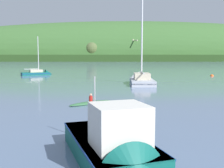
# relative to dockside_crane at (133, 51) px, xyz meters

# --- Properties ---
(far_shoreline_hill) EXTENTS (546.36, 107.18, 64.69)m
(far_shoreline_hill) POSITION_rel_dockside_crane_xyz_m (-2.05, 26.77, -7.19)
(far_shoreline_hill) COLOR #27431B
(far_shoreline_hill) RESTS_ON ground
(dockside_crane) EXTENTS (4.06, 10.45, 16.05)m
(dockside_crane) POSITION_rel_dockside_crane_xyz_m (0.00, 0.00, 0.00)
(dockside_crane) COLOR #4C4C51
(dockside_crane) RESTS_ON ground
(sailboat_midwater_white) EXTENTS (4.21, 9.21, 15.14)m
(sailboat_midwater_white) POSITION_rel_dockside_crane_xyz_m (-23.87, -160.77, -7.06)
(sailboat_midwater_white) COLOR #ADB2BC
(sailboat_midwater_white) RESTS_ON ground
(sailboat_far_left) EXTENTS (6.89, 4.58, 9.33)m
(sailboat_far_left) POSITION_rel_dockside_crane_xyz_m (-42.75, -140.65, -7.14)
(sailboat_far_left) COLOR #0F564C
(sailboat_far_left) RESTS_ON ground
(fishing_boat_moored) EXTENTS (4.06, 6.93, 4.14)m
(fishing_boat_moored) POSITION_rel_dockside_crane_xyz_m (-30.73, -191.77, -6.81)
(fishing_boat_moored) COLOR #0F564C
(fishing_boat_moored) RESTS_ON ground
(canoe_with_paddler) EXTENTS (4.09, 3.20, 1.02)m
(canoe_with_paddler) POSITION_rel_dockside_crane_xyz_m (-31.60, -177.99, -7.29)
(canoe_with_paddler) COLOR #33663D
(canoe_with_paddler) RESTS_ON ground
(mooring_buoy_midchannel) EXTENTS (0.69, 0.69, 0.77)m
(mooring_buoy_midchannel) POSITION_rel_dockside_crane_xyz_m (-6.50, -147.01, -7.38)
(mooring_buoy_midchannel) COLOR #EA5B19
(mooring_buoy_midchannel) RESTS_ON ground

